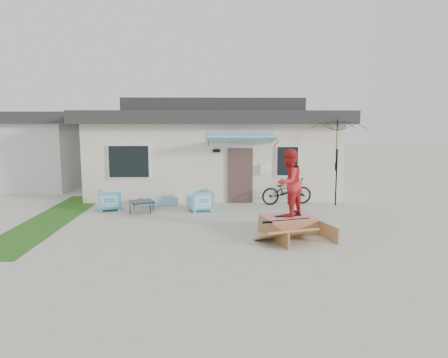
{
  "coord_description": "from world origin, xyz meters",
  "views": [
    {
      "loc": [
        -0.09,
        -10.8,
        3.09
      ],
      "look_at": [
        0.3,
        1.8,
        1.3
      ],
      "focal_mm": 32.48,
      "sensor_mm": 36.0,
      "label": 1
    }
  ],
  "objects_px": {
    "coffee_table": "(142,206)",
    "skater": "(289,182)",
    "bicycle": "(287,188)",
    "skate_ramp": "(288,225)",
    "armchair_left": "(110,199)",
    "armchair_right": "(200,199)",
    "patio_umbrella": "(337,159)",
    "loveseat": "(158,198)",
    "skateboard": "(288,215)"
  },
  "relations": [
    {
      "from": "loveseat",
      "to": "armchair_right",
      "type": "height_order",
      "value": "armchair_right"
    },
    {
      "from": "skateboard",
      "to": "skater",
      "type": "relative_size",
      "value": 0.42
    },
    {
      "from": "loveseat",
      "to": "skater",
      "type": "relative_size",
      "value": 0.77
    },
    {
      "from": "coffee_table",
      "to": "bicycle",
      "type": "bearing_deg",
      "value": 11.97
    },
    {
      "from": "skate_ramp",
      "to": "skater",
      "type": "bearing_deg",
      "value": 90.0
    },
    {
      "from": "coffee_table",
      "to": "skater",
      "type": "height_order",
      "value": "skater"
    },
    {
      "from": "armchair_right",
      "to": "skater",
      "type": "xyz_separation_m",
      "value": [
        2.54,
        -2.9,
        1.05
      ]
    },
    {
      "from": "loveseat",
      "to": "skate_ramp",
      "type": "bearing_deg",
      "value": 124.53
    },
    {
      "from": "coffee_table",
      "to": "bicycle",
      "type": "distance_m",
      "value": 5.37
    },
    {
      "from": "bicycle",
      "to": "skate_ramp",
      "type": "height_order",
      "value": "bicycle"
    },
    {
      "from": "bicycle",
      "to": "skateboard",
      "type": "xyz_separation_m",
      "value": [
        -0.69,
        -3.9,
        -0.13
      ]
    },
    {
      "from": "coffee_table",
      "to": "patio_umbrella",
      "type": "distance_m",
      "value": 7.23
    },
    {
      "from": "coffee_table",
      "to": "patio_umbrella",
      "type": "height_order",
      "value": "patio_umbrella"
    },
    {
      "from": "bicycle",
      "to": "patio_umbrella",
      "type": "distance_m",
      "value": 2.12
    },
    {
      "from": "armchair_right",
      "to": "skater",
      "type": "distance_m",
      "value": 3.99
    },
    {
      "from": "coffee_table",
      "to": "skater",
      "type": "relative_size",
      "value": 0.41
    },
    {
      "from": "armchair_left",
      "to": "bicycle",
      "type": "xyz_separation_m",
      "value": [
        6.41,
        0.79,
        0.22
      ]
    },
    {
      "from": "armchair_left",
      "to": "coffee_table",
      "type": "relative_size",
      "value": 1.05
    },
    {
      "from": "skate_ramp",
      "to": "bicycle",
      "type": "bearing_deg",
      "value": 63.79
    },
    {
      "from": "bicycle",
      "to": "skater",
      "type": "height_order",
      "value": "skater"
    },
    {
      "from": "armchair_left",
      "to": "armchair_right",
      "type": "distance_m",
      "value": 3.18
    },
    {
      "from": "skate_ramp",
      "to": "skateboard",
      "type": "distance_m",
      "value": 0.26
    },
    {
      "from": "coffee_table",
      "to": "skate_ramp",
      "type": "height_order",
      "value": "skate_ramp"
    },
    {
      "from": "loveseat",
      "to": "coffee_table",
      "type": "relative_size",
      "value": 1.89
    },
    {
      "from": "loveseat",
      "to": "armchair_left",
      "type": "distance_m",
      "value": 1.77
    },
    {
      "from": "skate_ramp",
      "to": "skater",
      "type": "distance_m",
      "value": 1.21
    },
    {
      "from": "armchair_left",
      "to": "patio_umbrella",
      "type": "xyz_separation_m",
      "value": [
        8.18,
        0.53,
        1.35
      ]
    },
    {
      "from": "skateboard",
      "to": "skate_ramp",
      "type": "bearing_deg",
      "value": -88.54
    },
    {
      "from": "armchair_left",
      "to": "skateboard",
      "type": "height_order",
      "value": "armchair_left"
    },
    {
      "from": "armchair_left",
      "to": "coffee_table",
      "type": "height_order",
      "value": "armchair_left"
    },
    {
      "from": "patio_umbrella",
      "to": "skateboard",
      "type": "relative_size",
      "value": 3.44
    },
    {
      "from": "coffee_table",
      "to": "skate_ramp",
      "type": "xyz_separation_m",
      "value": [
        4.56,
        -2.84,
        0.05
      ]
    },
    {
      "from": "loveseat",
      "to": "coffee_table",
      "type": "height_order",
      "value": "loveseat"
    },
    {
      "from": "loveseat",
      "to": "skate_ramp",
      "type": "xyz_separation_m",
      "value": [
        4.13,
        -3.91,
        -0.05
      ]
    },
    {
      "from": "skate_ramp",
      "to": "coffee_table",
      "type": "bearing_deg",
      "value": 131.64
    },
    {
      "from": "skater",
      "to": "armchair_left",
      "type": "bearing_deg",
      "value": -76.11
    },
    {
      "from": "coffee_table",
      "to": "armchair_left",
      "type": "bearing_deg",
      "value": 164.93
    },
    {
      "from": "skateboard",
      "to": "skater",
      "type": "xyz_separation_m",
      "value": [
        0.0,
        0.0,
        0.95
      ]
    },
    {
      "from": "loveseat",
      "to": "patio_umbrella",
      "type": "bearing_deg",
      "value": 165.98
    },
    {
      "from": "armchair_right",
      "to": "skateboard",
      "type": "distance_m",
      "value": 3.86
    },
    {
      "from": "armchair_right",
      "to": "loveseat",
      "type": "bearing_deg",
      "value": -141.29
    },
    {
      "from": "skate_ramp",
      "to": "patio_umbrella",
      "type": "bearing_deg",
      "value": 39.85
    },
    {
      "from": "skate_ramp",
      "to": "skater",
      "type": "height_order",
      "value": "skater"
    },
    {
      "from": "skate_ramp",
      "to": "skater",
      "type": "relative_size",
      "value": 1.0
    },
    {
      "from": "armchair_left",
      "to": "skate_ramp",
      "type": "height_order",
      "value": "armchair_left"
    },
    {
      "from": "coffee_table",
      "to": "skateboard",
      "type": "bearing_deg",
      "value": -31.58
    },
    {
      "from": "armchair_left",
      "to": "loveseat",
      "type": "bearing_deg",
      "value": -79.23
    },
    {
      "from": "loveseat",
      "to": "bicycle",
      "type": "distance_m",
      "value": 4.82
    },
    {
      "from": "bicycle",
      "to": "skate_ramp",
      "type": "bearing_deg",
      "value": 160.4
    },
    {
      "from": "loveseat",
      "to": "armchair_left",
      "type": "relative_size",
      "value": 1.8
    }
  ]
}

